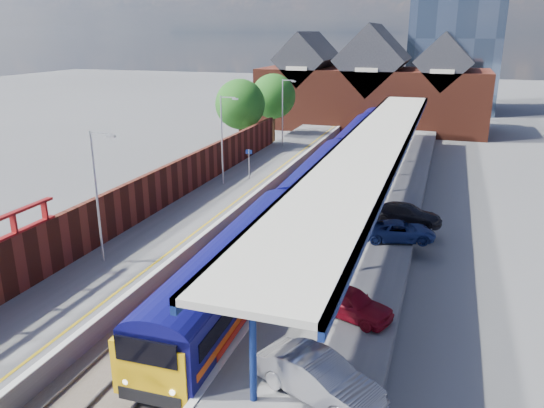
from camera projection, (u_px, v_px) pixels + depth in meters
The scene contains 22 objects.
ground at pixel (324, 178), 48.28m from camera, with size 240.00×240.00×0.00m, color #5B5B5E.
ballast_bed at pixel (293, 211), 39.24m from camera, with size 6.00×76.00×0.06m, color #473D33.
rails at pixel (293, 210), 39.22m from camera, with size 4.51×76.00×0.14m.
left_platform at pixel (225, 198), 40.75m from camera, with size 5.00×76.00×1.00m, color #565659.
right_platform at pixel (375, 213), 37.30m from camera, with size 6.00×76.00×1.00m, color #565659.
coping_left at pixel (253, 194), 39.88m from camera, with size 0.30×76.00×0.05m, color silver.
coping_right at pixel (336, 202), 37.99m from camera, with size 0.30×76.00×0.05m, color silver.
yellow_line at pixel (246, 193), 40.07m from camera, with size 0.14×76.00×0.01m, color yellow.
train at pixel (341, 156), 47.25m from camera, with size 3.18×65.96×3.45m.
canopy at pixel (376, 141), 37.75m from camera, with size 4.50×52.00×4.48m.
lamp_post_b at pixel (98, 189), 26.99m from camera, with size 1.48×0.18×7.00m.
lamp_post_c at pixel (223, 135), 41.43m from camera, with size 1.48×0.18×7.00m.
lamp_post_d at pixel (284, 108), 55.87m from camera, with size 1.48×0.18×7.00m.
platform_sign at pixel (249, 159), 43.54m from camera, with size 0.55×0.08×2.50m.
brick_wall at pixel (149, 193), 35.10m from camera, with size 0.35×50.00×3.86m.
station_building at pixel (372, 88), 71.87m from camera, with size 30.00×12.12×13.78m.
tree_near at pixel (241, 106), 55.07m from camera, with size 5.20×5.20×8.10m.
tree_far at pixel (274, 98), 61.99m from camera, with size 5.20×5.20×8.10m.
parked_car_red at pixel (349, 302), 22.59m from camera, with size 1.56×3.87×1.32m, color maroon.
parked_car_silver at pixel (319, 377), 17.52m from camera, with size 1.56×4.49×1.48m, color #A0A0A4.
parked_car_dark at pixel (406, 214), 33.61m from camera, with size 1.79×4.41×1.28m, color black.
parked_car_blue at pixel (399, 231), 30.90m from camera, with size 1.93×4.18×1.16m, color navy.
Camera 1 is at (10.23, -15.78, 12.60)m, focal length 35.00 mm.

